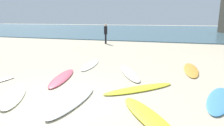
# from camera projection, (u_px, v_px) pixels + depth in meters

# --- Properties ---
(ground_plane) EXTENTS (120.00, 120.00, 0.00)m
(ground_plane) POSITION_uv_depth(u_px,v_px,m) (59.00, 101.00, 5.36)
(ground_plane) COLOR beige
(ocean_water) EXTENTS (120.00, 40.00, 0.08)m
(ocean_water) POSITION_uv_depth(u_px,v_px,m) (158.00, 30.00, 37.28)
(ocean_water) COLOR #426675
(ocean_water) RESTS_ON ground_plane
(surfboard_0) EXTENTS (0.79, 2.36, 0.06)m
(surfboard_0) POSITION_uv_depth(u_px,v_px,m) (90.00, 65.00, 9.38)
(surfboard_0) COLOR white
(surfboard_0) RESTS_ON ground_plane
(surfboard_1) EXTENTS (2.12, 1.98, 0.06)m
(surfboard_1) POSITION_uv_depth(u_px,v_px,m) (139.00, 89.00, 6.22)
(surfboard_1) COLOR yellow
(surfboard_1) RESTS_ON ground_plane
(surfboard_2) EXTENTS (1.10, 2.26, 0.07)m
(surfboard_2) POSITION_uv_depth(u_px,v_px,m) (219.00, 100.00, 5.38)
(surfboard_2) COLOR #4B96D9
(surfboard_2) RESTS_ON ground_plane
(surfboard_3) EXTENTS (1.56, 2.56, 0.08)m
(surfboard_3) POSITION_uv_depth(u_px,v_px,m) (129.00, 73.00, 8.01)
(surfboard_3) COLOR silver
(surfboard_3) RESTS_ON ground_plane
(surfboard_4) EXTENTS (0.56, 2.56, 0.07)m
(surfboard_4) POSITION_uv_depth(u_px,v_px,m) (191.00, 70.00, 8.49)
(surfboard_4) COLOR gold
(surfboard_4) RESTS_ON ground_plane
(surfboard_6) EXTENTS (1.04, 2.46, 0.08)m
(surfboard_6) POSITION_uv_depth(u_px,v_px,m) (62.00, 78.00, 7.36)
(surfboard_6) COLOR #D14C60
(surfboard_6) RESTS_ON ground_plane
(surfboard_7) EXTENTS (0.60, 2.25, 0.09)m
(surfboard_7) POSITION_uv_depth(u_px,v_px,m) (73.00, 101.00, 5.27)
(surfboard_7) COLOR white
(surfboard_7) RESTS_ON ground_plane
(surfboard_8) EXTENTS (1.57, 2.09, 0.08)m
(surfboard_8) POSITION_uv_depth(u_px,v_px,m) (14.00, 95.00, 5.69)
(surfboard_8) COLOR white
(surfboard_8) RESTS_ON ground_plane
(surfboard_9) EXTENTS (1.74, 2.11, 0.08)m
(surfboard_9) POSITION_uv_depth(u_px,v_px,m) (148.00, 117.00, 4.45)
(surfboard_9) COLOR yellow
(surfboard_9) RESTS_ON ground_plane
(beachgoer_near) EXTENTS (0.36, 0.36, 1.68)m
(beachgoer_near) POSITION_uv_depth(u_px,v_px,m) (106.00, 33.00, 17.11)
(beachgoer_near) COLOR black
(beachgoer_near) RESTS_ON ground_plane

